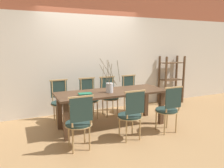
{
  "coord_description": "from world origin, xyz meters",
  "views": [
    {
      "loc": [
        -1.78,
        -3.93,
        1.67
      ],
      "look_at": [
        0.0,
        0.0,
        0.89
      ],
      "focal_mm": 35.0,
      "sensor_mm": 36.0,
      "label": 1
    }
  ],
  "objects": [
    {
      "name": "ground_plane",
      "position": [
        0.0,
        0.0,
        0.0
      ],
      "size": [
        16.0,
        16.0,
        0.0
      ],
      "primitive_type": "plane",
      "color": "#A87F51"
    },
    {
      "name": "chair_near_center",
      "position": [
        0.84,
        -0.73,
        0.49
      ],
      "size": [
        0.44,
        0.44,
        0.92
      ],
      "color": "#233833",
      "rests_on": "ground_plane"
    },
    {
      "name": "chair_far_right",
      "position": [
        0.85,
        0.73,
        0.49
      ],
      "size": [
        0.44,
        0.44,
        0.92
      ],
      "rotation": [
        0.0,
        0.0,
        3.14
      ],
      "color": "#233833",
      "rests_on": "ground_plane"
    },
    {
      "name": "book_stack",
      "position": [
        -0.6,
        -0.11,
        0.76
      ],
      "size": [
        0.26,
        0.18,
        0.04
      ],
      "color": "#842D8C",
      "rests_on": "dining_table"
    },
    {
      "name": "chair_far_leftend",
      "position": [
        -0.9,
        0.73,
        0.49
      ],
      "size": [
        0.44,
        0.44,
        0.92
      ],
      "rotation": [
        0.0,
        0.0,
        3.14
      ],
      "color": "#233833",
      "rests_on": "ground_plane"
    },
    {
      "name": "vase_centerpiece",
      "position": [
        -0.09,
        -0.08,
        0.85
      ],
      "size": [
        0.48,
        0.43,
        0.68
      ],
      "color": "silver",
      "rests_on": "dining_table"
    },
    {
      "name": "chair_far_center",
      "position": [
        0.26,
        0.73,
        0.49
      ],
      "size": [
        0.44,
        0.44,
        0.92
      ],
      "rotation": [
        0.0,
        0.0,
        3.14
      ],
      "color": "#233833",
      "rests_on": "ground_plane"
    },
    {
      "name": "dining_table",
      "position": [
        0.0,
        0.0,
        0.63
      ],
      "size": [
        2.24,
        0.81,
        0.74
      ],
      "color": "#4C3321",
      "rests_on": "ground_plane"
    },
    {
      "name": "shelving_rack",
      "position": [
        2.34,
        1.02,
        0.67
      ],
      "size": [
        0.67,
        0.35,
        1.35
      ],
      "color": "#513823",
      "rests_on": "ground_plane"
    },
    {
      "name": "chair_near_left",
      "position": [
        0.04,
        -0.73,
        0.49
      ],
      "size": [
        0.44,
        0.44,
        0.92
      ],
      "color": "#233833",
      "rests_on": "ground_plane"
    },
    {
      "name": "wall_rear",
      "position": [
        0.0,
        1.27,
        1.6
      ],
      "size": [
        12.0,
        0.06,
        3.2
      ],
      "color": "beige",
      "rests_on": "ground_plane"
    },
    {
      "name": "chair_far_left",
      "position": [
        -0.25,
        0.73,
        0.49
      ],
      "size": [
        0.44,
        0.44,
        0.92
      ],
      "rotation": [
        0.0,
        0.0,
        3.14
      ],
      "color": "#233833",
      "rests_on": "ground_plane"
    },
    {
      "name": "chair_near_leftend",
      "position": [
        -0.89,
        -0.73,
        0.49
      ],
      "size": [
        0.44,
        0.44,
        0.92
      ],
      "color": "#233833",
      "rests_on": "ground_plane"
    }
  ]
}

